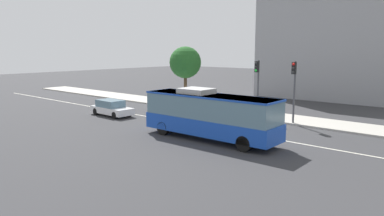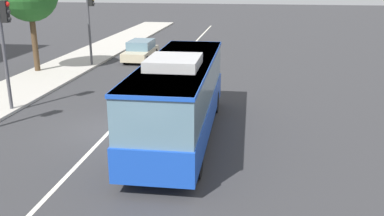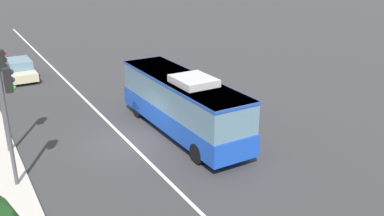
{
  "view_description": "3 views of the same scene",
  "coord_description": "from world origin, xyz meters",
  "px_view_note": "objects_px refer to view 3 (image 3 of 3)",
  "views": [
    {
      "loc": [
        14.53,
        -22.17,
        6.13
      ],
      "look_at": [
        -1.92,
        -3.06,
        2.04
      ],
      "focal_mm": 33.86,
      "sensor_mm": 36.0,
      "label": 1
    },
    {
      "loc": [
        -15.88,
        -5.87,
        6.22
      ],
      "look_at": [
        -2.14,
        -3.75,
        1.81
      ],
      "focal_mm": 39.54,
      "sensor_mm": 36.0,
      "label": 2
    },
    {
      "loc": [
        -18.99,
        7.12,
        9.42
      ],
      "look_at": [
        -2.23,
        -2.54,
        2.14
      ],
      "focal_mm": 39.69,
      "sensor_mm": 36.0,
      "label": 3
    }
  ],
  "objects_px": {
    "sedan_beige": "(20,69)",
    "traffic_light_far_corner": "(2,83)",
    "transit_bus": "(182,102)",
    "traffic_light_mid_block": "(9,107)"
  },
  "relations": [
    {
      "from": "sedan_beige",
      "to": "traffic_light_far_corner",
      "type": "height_order",
      "value": "traffic_light_far_corner"
    },
    {
      "from": "sedan_beige",
      "to": "traffic_light_far_corner",
      "type": "relative_size",
      "value": 0.87
    },
    {
      "from": "traffic_light_far_corner",
      "to": "sedan_beige",
      "type": "bearing_deg",
      "value": 75.08
    },
    {
      "from": "transit_bus",
      "to": "traffic_light_far_corner",
      "type": "bearing_deg",
      "value": 74.9
    },
    {
      "from": "sedan_beige",
      "to": "traffic_light_far_corner",
      "type": "distance_m",
      "value": 13.77
    },
    {
      "from": "transit_bus",
      "to": "traffic_light_far_corner",
      "type": "xyz_separation_m",
      "value": [
        2.11,
        8.37,
        1.75
      ]
    },
    {
      "from": "sedan_beige",
      "to": "traffic_light_mid_block",
      "type": "bearing_deg",
      "value": -9.69
    },
    {
      "from": "sedan_beige",
      "to": "transit_bus",
      "type": "bearing_deg",
      "value": 20.42
    },
    {
      "from": "transit_bus",
      "to": "sedan_beige",
      "type": "height_order",
      "value": "transit_bus"
    },
    {
      "from": "transit_bus",
      "to": "sedan_beige",
      "type": "bearing_deg",
      "value": 19.85
    }
  ]
}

